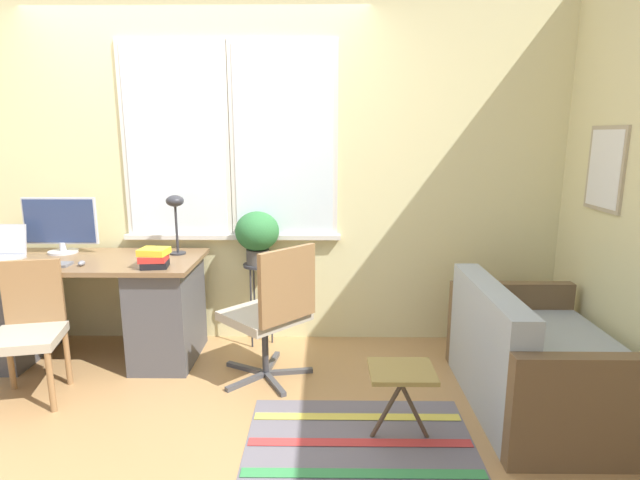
# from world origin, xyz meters

# --- Properties ---
(ground_plane) EXTENTS (14.00, 14.00, 0.00)m
(ground_plane) POSITION_xyz_m (0.00, 0.00, 0.00)
(ground_plane) COLOR tan
(wall_back_with_window) EXTENTS (9.00, 0.12, 2.70)m
(wall_back_with_window) POSITION_xyz_m (0.01, 0.78, 1.36)
(wall_back_with_window) COLOR beige
(wall_back_with_window) RESTS_ON ground_plane
(wall_right_with_picture) EXTENTS (0.08, 9.00, 2.70)m
(wall_right_with_picture) POSITION_xyz_m (2.75, 0.00, 1.35)
(wall_right_with_picture) COLOR beige
(wall_right_with_picture) RESTS_ON ground_plane
(desk) EXTENTS (1.62, 0.70, 0.75)m
(desk) POSITION_xyz_m (-0.77, 0.35, 0.39)
(desk) COLOR brown
(desk) RESTS_ON ground_plane
(laptop) EXTENTS (0.29, 0.26, 0.24)m
(laptop) POSITION_xyz_m (-1.33, 0.33, 0.80)
(laptop) COLOR #B7B7BC
(laptop) RESTS_ON desk
(monitor) EXTENTS (0.54, 0.21, 0.41)m
(monitor) POSITION_xyz_m (-1.00, 0.54, 0.95)
(monitor) COLOR silver
(monitor) RESTS_ON desk
(keyboard) EXTENTS (0.40, 0.11, 0.02)m
(keyboard) POSITION_xyz_m (-0.96, 0.17, 0.75)
(keyboard) COLOR slate
(keyboard) RESTS_ON desk
(mouse) EXTENTS (0.04, 0.07, 0.03)m
(mouse) POSITION_xyz_m (-0.69, 0.17, 0.76)
(mouse) COLOR slate
(mouse) RESTS_ON desk
(desk_lamp) EXTENTS (0.13, 0.13, 0.43)m
(desk_lamp) POSITION_xyz_m (-0.14, 0.51, 1.08)
(desk_lamp) COLOR #2D2D33
(desk_lamp) RESTS_ON desk
(book_stack) EXTENTS (0.19, 0.18, 0.13)m
(book_stack) POSITION_xyz_m (-0.19, 0.14, 0.81)
(book_stack) COLOR black
(book_stack) RESTS_ON desk
(desk_chair_wooden) EXTENTS (0.46, 0.47, 0.84)m
(desk_chair_wooden) POSITION_xyz_m (-0.88, -0.18, 0.45)
(desk_chair_wooden) COLOR olive
(desk_chair_wooden) RESTS_ON ground_plane
(office_chair_swivel) EXTENTS (0.66, 0.66, 0.93)m
(office_chair_swivel) POSITION_xyz_m (0.59, 0.04, 0.48)
(office_chair_swivel) COLOR #47474C
(office_chair_swivel) RESTS_ON ground_plane
(couch_loveseat) EXTENTS (0.85, 1.26, 0.74)m
(couch_loveseat) POSITION_xyz_m (2.20, -0.27, 0.26)
(couch_loveseat) COLOR #9EA8B2
(couch_loveseat) RESTS_ON ground_plane
(plant_stand) EXTENTS (0.23, 0.23, 0.64)m
(plant_stand) POSITION_xyz_m (0.42, 0.64, 0.55)
(plant_stand) COLOR #333338
(plant_stand) RESTS_ON ground_plane
(potted_plant) EXTENTS (0.33, 0.33, 0.40)m
(potted_plant) POSITION_xyz_m (0.42, 0.64, 0.87)
(potted_plant) COLOR #514C47
(potted_plant) RESTS_ON plant_stand
(floor_rug_striped) EXTENTS (1.21, 0.86, 0.01)m
(floor_rug_striped) POSITION_xyz_m (1.12, -0.66, 0.00)
(floor_rug_striped) COLOR slate
(floor_rug_striped) RESTS_ON ground_plane
(folding_stool) EXTENTS (0.34, 0.29, 0.40)m
(folding_stool) POSITION_xyz_m (1.34, -0.60, 0.35)
(folding_stool) COLOR olive
(folding_stool) RESTS_ON ground_plane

